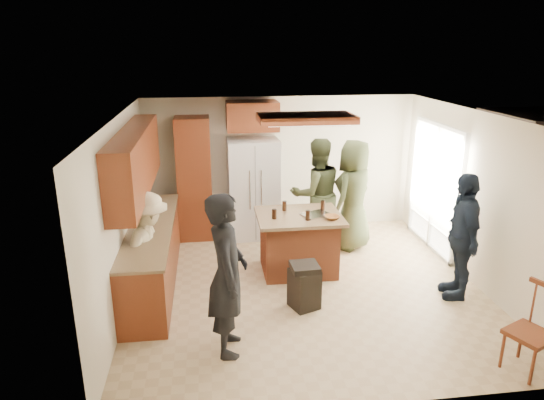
{
  "coord_description": "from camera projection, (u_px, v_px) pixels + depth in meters",
  "views": [
    {
      "loc": [
        -1.32,
        -6.26,
        3.4
      ],
      "look_at": [
        -0.41,
        0.64,
        1.15
      ],
      "focal_mm": 32.0,
      "sensor_mm": 36.0,
      "label": 1
    }
  ],
  "objects": [
    {
      "name": "person_behind_left",
      "position": [
        316.0,
        194.0,
        8.27
      ],
      "size": [
        1.02,
        0.72,
        1.92
      ],
      "primitive_type": "imported",
      "rotation": [
        0.0,
        0.0,
        3.31
      ],
      "color": "#333B22",
      "rests_on": "ground"
    },
    {
      "name": "person_side_right",
      "position": [
        462.0,
        236.0,
        6.61
      ],
      "size": [
        0.76,
        1.14,
        1.79
      ],
      "primitive_type": "imported",
      "rotation": [
        0.0,
        0.0,
        -1.8
      ],
      "color": "#182130",
      "rests_on": "ground"
    },
    {
      "name": "person_behind_right",
      "position": [
        353.0,
        195.0,
        8.22
      ],
      "size": [
        1.09,
        1.08,
        1.9
      ],
      "primitive_type": "imported",
      "rotation": [
        0.0,
        0.0,
        3.9
      ],
      "color": "#323B22",
      "rests_on": "ground"
    },
    {
      "name": "room_shell",
      "position": [
        521.0,
        188.0,
        8.94
      ],
      "size": [
        8.0,
        5.2,
        5.0
      ],
      "color": "tan",
      "rests_on": "ground"
    },
    {
      "name": "spindle_chair",
      "position": [
        531.0,
        333.0,
        5.17
      ],
      "size": [
        0.56,
        0.56,
        0.99
      ],
      "color": "maroon",
      "rests_on": "ground"
    },
    {
      "name": "island_items",
      "position": [
        314.0,
        214.0,
        7.26
      ],
      "size": [
        1.0,
        0.63,
        0.15
      ],
      "color": "silver",
      "rests_on": "kitchen_island"
    },
    {
      "name": "left_cabinetry",
      "position": [
        147.0,
        223.0,
        6.92
      ],
      "size": [
        0.64,
        3.0,
        2.3
      ],
      "color": "maroon",
      "rests_on": "ground"
    },
    {
      "name": "refrigerator",
      "position": [
        254.0,
        189.0,
        8.77
      ],
      "size": [
        0.9,
        0.76,
        1.8
      ],
      "color": "white",
      "rests_on": "ground"
    },
    {
      "name": "trash_bin",
      "position": [
        304.0,
        286.0,
        6.47
      ],
      "size": [
        0.44,
        0.44,
        0.63
      ],
      "color": "black",
      "rests_on": "ground"
    },
    {
      "name": "person_counter",
      "position": [
        150.0,
        249.0,
        6.49
      ],
      "size": [
        0.75,
        1.1,
        1.56
      ],
      "primitive_type": "imported",
      "rotation": [
        0.0,
        0.0,
        1.26
      ],
      "color": "tan",
      "rests_on": "ground"
    },
    {
      "name": "back_wall_units",
      "position": [
        209.0,
        163.0,
        8.6
      ],
      "size": [
        1.8,
        0.6,
        2.45
      ],
      "color": "maroon",
      "rests_on": "ground"
    },
    {
      "name": "person_front_left",
      "position": [
        227.0,
        275.0,
        5.38
      ],
      "size": [
        0.54,
        0.72,
        1.9
      ],
      "primitive_type": "imported",
      "rotation": [
        0.0,
        0.0,
        1.52
      ],
      "color": "black",
      "rests_on": "ground"
    },
    {
      "name": "kitchen_island",
      "position": [
        298.0,
        243.0,
        7.48
      ],
      "size": [
        1.28,
        1.03,
        0.93
      ],
      "color": "#984527",
      "rests_on": "ground"
    }
  ]
}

